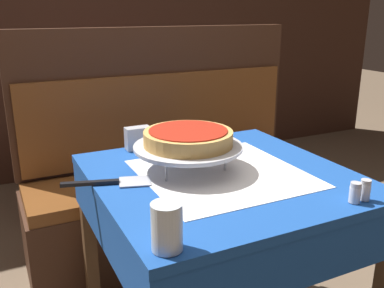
% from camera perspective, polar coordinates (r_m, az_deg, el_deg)
% --- Properties ---
extents(dining_table_front, '(0.86, 0.86, 0.75)m').
position_cam_1_polar(dining_table_front, '(1.52, 3.93, -7.79)').
color(dining_table_front, '#194799').
rests_on(dining_table_front, ground_plane).
extents(dining_table_rear, '(0.81, 0.81, 0.74)m').
position_cam_1_polar(dining_table_rear, '(3.05, -11.57, 4.59)').
color(dining_table_rear, red).
rests_on(dining_table_rear, ground_plane).
extents(booth_bench, '(1.52, 0.45, 1.21)m').
position_cam_1_polar(booth_bench, '(2.31, -2.68, -6.29)').
color(booth_bench, '#3D2316').
rests_on(booth_bench, ground_plane).
extents(back_wall_panel, '(6.00, 0.04, 2.40)m').
position_cam_1_polar(back_wall_panel, '(3.47, -14.96, 15.48)').
color(back_wall_panel, '#3D2319').
rests_on(back_wall_panel, ground_plane).
extents(pizza_pan_stand, '(0.38, 0.38, 0.09)m').
position_cam_1_polar(pizza_pan_stand, '(1.48, -0.51, -0.49)').
color(pizza_pan_stand, '#ADADB2').
rests_on(pizza_pan_stand, dining_table_front).
extents(deep_dish_pizza, '(0.31, 0.31, 0.05)m').
position_cam_1_polar(deep_dish_pizza, '(1.47, -0.51, 0.88)').
color(deep_dish_pizza, tan).
rests_on(deep_dish_pizza, pizza_pan_stand).
extents(pizza_server, '(0.29, 0.13, 0.01)m').
position_cam_1_polar(pizza_server, '(1.41, -10.90, -5.04)').
color(pizza_server, '#BCBCC1').
rests_on(pizza_server, dining_table_front).
extents(water_glass_near, '(0.08, 0.08, 0.12)m').
position_cam_1_polar(water_glass_near, '(1.01, -3.37, -10.95)').
color(water_glass_near, silver).
rests_on(water_glass_near, dining_table_front).
extents(salt_shaker, '(0.03, 0.03, 0.06)m').
position_cam_1_polar(salt_shaker, '(1.34, 20.92, -6.08)').
color(salt_shaker, silver).
rests_on(salt_shaker, dining_table_front).
extents(pepper_shaker, '(0.03, 0.03, 0.06)m').
position_cam_1_polar(pepper_shaker, '(1.36, 22.08, -5.70)').
color(pepper_shaker, silver).
rests_on(pepper_shaker, dining_table_front).
extents(napkin_holder, '(0.10, 0.05, 0.09)m').
position_cam_1_polar(napkin_holder, '(1.73, -7.21, 0.80)').
color(napkin_holder, '#B2B2B7').
rests_on(napkin_holder, dining_table_front).
extents(condiment_caddy, '(0.14, 0.14, 0.15)m').
position_cam_1_polar(condiment_caddy, '(3.05, -10.87, 7.61)').
color(condiment_caddy, black).
rests_on(condiment_caddy, dining_table_rear).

